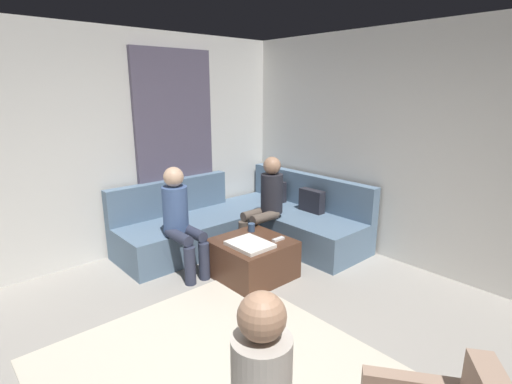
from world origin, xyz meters
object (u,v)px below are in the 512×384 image
Objects in this scene: coffee_mug at (251,227)px; person_on_couch_back at (266,200)px; sectional_couch at (247,224)px; ottoman at (252,258)px; person_on_couch_side at (180,217)px; game_remote at (278,239)px.

coffee_mug is 0.08× the size of person_on_couch_back.
sectional_couch is 3.36× the size of ottoman.
person_on_couch_side reaches higher than sectional_couch.
person_on_couch_side is (-0.78, -0.74, 0.23)m from game_remote.
ottoman is 5.07× the size of game_remote.
game_remote is 0.78m from person_on_couch_back.
person_on_couch_back and person_on_couch_side have the same top height.
sectional_couch reaches higher than coffee_mug.
coffee_mug is (0.53, -0.39, 0.19)m from sectional_couch.
game_remote is at bearing 133.49° from person_on_couch_side.
ottoman is at bearing 130.92° from person_on_couch_side.
person_on_couch_side is at bearing -82.29° from sectional_couch.
game_remote is 1.10m from person_on_couch_side.
person_on_couch_side is at bearing -118.57° from coffee_mug.
coffee_mug is at bearing 151.43° from person_on_couch_side.
coffee_mug is 0.40m from game_remote.
person_on_couch_side is (-0.38, -0.70, 0.19)m from coffee_mug.
person_on_couch_side reaches higher than game_remote.
person_on_couch_back reaches higher than sectional_couch.
person_on_couch_back is at bearing 172.38° from person_on_couch_side.
sectional_couch reaches higher than ottoman.
sectional_couch is at bearing 10.36° from person_on_couch_back.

